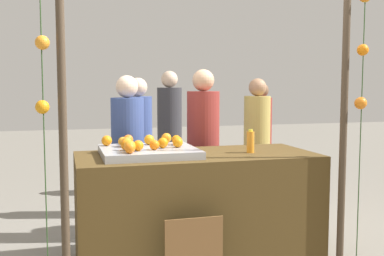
% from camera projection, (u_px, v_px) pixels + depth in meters
% --- Properties ---
extents(stall_counter, '(1.95, 0.86, 0.90)m').
position_uv_depth(stall_counter, '(197.00, 207.00, 3.86)').
color(stall_counter, '#4C3819').
rests_on(stall_counter, ground_plane).
extents(orange_tray, '(0.75, 0.68, 0.06)m').
position_uv_depth(orange_tray, '(149.00, 152.00, 3.74)').
color(orange_tray, '#9EA0A5').
rests_on(orange_tray, stall_counter).
extents(orange_0, '(0.08, 0.08, 0.08)m').
position_uv_depth(orange_0, '(123.00, 142.00, 3.83)').
color(orange_0, orange).
rests_on(orange_0, orange_tray).
extents(orange_1, '(0.09, 0.09, 0.09)m').
position_uv_depth(orange_1, '(126.00, 145.00, 3.59)').
color(orange_1, orange).
rests_on(orange_1, orange_tray).
extents(orange_2, '(0.09, 0.09, 0.09)m').
position_uv_depth(orange_2, '(107.00, 141.00, 3.86)').
color(orange_2, orange).
rests_on(orange_2, orange_tray).
extents(orange_3, '(0.08, 0.08, 0.08)m').
position_uv_depth(orange_3, '(138.00, 146.00, 3.56)').
color(orange_3, orange).
rests_on(orange_3, orange_tray).
extents(orange_4, '(0.08, 0.08, 0.08)m').
position_uv_depth(orange_4, '(130.00, 148.00, 3.42)').
color(orange_4, orange).
rests_on(orange_4, orange_tray).
extents(orange_5, '(0.09, 0.09, 0.09)m').
position_uv_depth(orange_5, '(149.00, 140.00, 3.93)').
color(orange_5, orange).
rests_on(orange_5, orange_tray).
extents(orange_6, '(0.08, 0.08, 0.08)m').
position_uv_depth(orange_6, '(178.00, 141.00, 3.89)').
color(orange_6, orange).
rests_on(orange_6, orange_tray).
extents(orange_7, '(0.08, 0.08, 0.08)m').
position_uv_depth(orange_7, '(176.00, 140.00, 3.96)').
color(orange_7, orange).
rests_on(orange_7, orange_tray).
extents(orange_8, '(0.08, 0.08, 0.08)m').
position_uv_depth(orange_8, '(154.00, 145.00, 3.62)').
color(orange_8, orange).
rests_on(orange_8, orange_tray).
extents(orange_9, '(0.09, 0.09, 0.09)m').
position_uv_depth(orange_9, '(166.00, 138.00, 4.06)').
color(orange_9, orange).
rests_on(orange_9, orange_tray).
extents(orange_10, '(0.08, 0.08, 0.08)m').
position_uv_depth(orange_10, '(178.00, 142.00, 3.76)').
color(orange_10, orange).
rests_on(orange_10, orange_tray).
extents(orange_11, '(0.09, 0.09, 0.09)m').
position_uv_depth(orange_11, '(128.00, 140.00, 3.93)').
color(orange_11, orange).
rests_on(orange_11, orange_tray).
extents(orange_12, '(0.08, 0.08, 0.08)m').
position_uv_depth(orange_12, '(163.00, 143.00, 3.73)').
color(orange_12, orange).
rests_on(orange_12, orange_tray).
extents(orange_13, '(0.08, 0.08, 0.08)m').
position_uv_depth(orange_13, '(126.00, 142.00, 3.77)').
color(orange_13, orange).
rests_on(orange_13, orange_tray).
extents(orange_14, '(0.09, 0.09, 0.09)m').
position_uv_depth(orange_14, '(130.00, 146.00, 3.50)').
color(orange_14, orange).
rests_on(orange_14, orange_tray).
extents(juice_bottle, '(0.06, 0.06, 0.20)m').
position_uv_depth(juice_bottle, '(250.00, 142.00, 3.88)').
color(juice_bottle, orange).
rests_on(juice_bottle, stall_counter).
extents(chalkboard_sign, '(0.42, 0.03, 0.55)m').
position_uv_depth(chalkboard_sign, '(194.00, 256.00, 3.27)').
color(chalkboard_sign, brown).
rests_on(chalkboard_sign, ground_plane).
extents(vendor_left, '(0.31, 0.31, 1.55)m').
position_uv_depth(vendor_left, '(128.00, 163.00, 4.43)').
color(vendor_left, '#384C8C').
rests_on(vendor_left, ground_plane).
extents(vendor_right, '(0.32, 0.32, 1.61)m').
position_uv_depth(vendor_right, '(203.00, 156.00, 4.67)').
color(vendor_right, maroon).
rests_on(vendor_right, ground_plane).
extents(crowd_person_0, '(0.31, 0.31, 1.54)m').
position_uv_depth(crowd_person_0, '(139.00, 151.00, 5.21)').
color(crowd_person_0, '#384C8C').
rests_on(crowd_person_0, ground_plane).
extents(crowd_person_1, '(0.31, 0.31, 1.54)m').
position_uv_depth(crowd_person_1, '(257.00, 148.00, 5.49)').
color(crowd_person_1, tan).
rests_on(crowd_person_1, ground_plane).
extents(crowd_person_2, '(0.33, 0.33, 1.65)m').
position_uv_depth(crowd_person_2, '(170.00, 136.00, 6.28)').
color(crowd_person_2, '#333338').
rests_on(crowd_person_2, ground_plane).
extents(crowd_person_3, '(0.30, 0.30, 1.49)m').
position_uv_depth(crowd_person_3, '(261.00, 141.00, 6.38)').
color(crowd_person_3, maroon).
rests_on(crowd_person_3, ground_plane).
extents(canopy_post_left, '(0.06, 0.06, 2.31)m').
position_uv_depth(canopy_post_left, '(63.00, 132.00, 3.06)').
color(canopy_post_left, '#473828').
rests_on(canopy_post_left, ground_plane).
extents(canopy_post_right, '(0.06, 0.06, 2.31)m').
position_uv_depth(canopy_post_right, '(344.00, 124.00, 3.63)').
color(canopy_post_right, '#473828').
rests_on(canopy_post_right, ground_plane).
extents(garland_strand_left, '(0.10, 0.11, 2.24)m').
position_uv_depth(garland_strand_left, '(42.00, 52.00, 2.98)').
color(garland_strand_left, '#2D4C23').
rests_on(garland_strand_left, ground_plane).
extents(garland_strand_right, '(0.11, 0.10, 2.24)m').
position_uv_depth(garland_strand_right, '(363.00, 53.00, 3.60)').
color(garland_strand_right, '#2D4C23').
rests_on(garland_strand_right, ground_plane).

